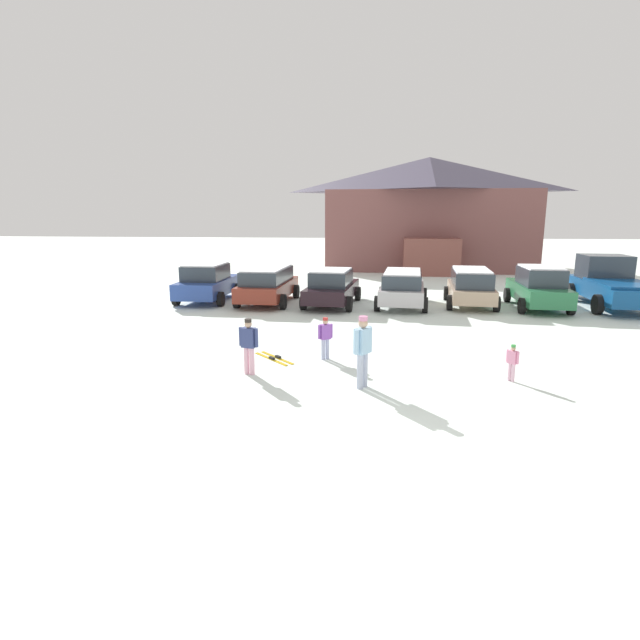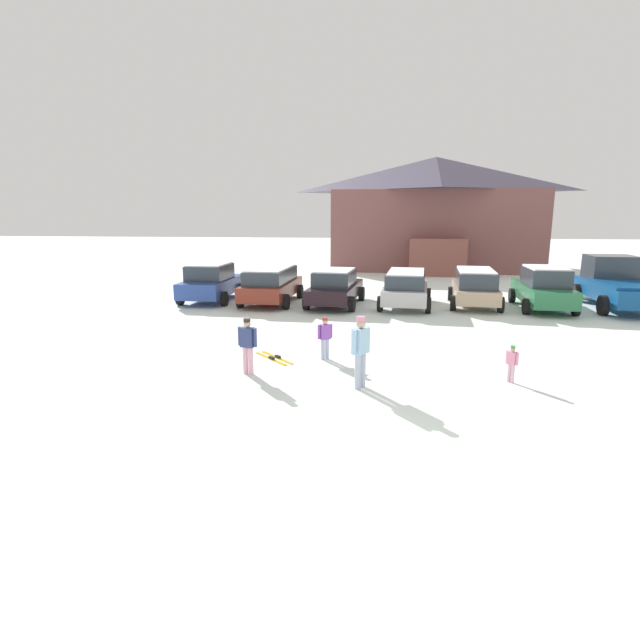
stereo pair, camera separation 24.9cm
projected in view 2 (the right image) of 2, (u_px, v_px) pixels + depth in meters
ground at (360, 458)px, 8.10m from camera, size 160.00×160.00×0.00m
ski_lodge at (434, 213)px, 36.93m from camera, size 15.25×11.30×8.02m
parked_blue_hatchback at (211, 282)px, 22.86m from camera, size 2.26×4.32×1.73m
parked_maroon_van at (271, 284)px, 22.31m from camera, size 2.38×4.78×1.60m
parked_black_sedan at (335, 287)px, 21.69m from camera, size 2.48×4.69×1.59m
parked_silver_wagon at (406, 287)px, 21.37m from camera, size 2.44×4.51×1.54m
parked_beige_suv at (475, 286)px, 21.48m from camera, size 2.39×4.34×1.61m
parked_green_coupe at (543, 288)px, 20.82m from camera, size 2.25×4.62×1.79m
pickup_truck at (617, 284)px, 21.15m from camera, size 2.75×5.78×2.15m
skier_teen_in_navy_coat at (248, 343)px, 12.25m from camera, size 0.51×0.29×1.41m
skier_child_in_pink_snowsuit at (512, 362)px, 11.68m from camera, size 0.24×0.26×0.89m
skier_child_in_purple_jacket at (325, 336)px, 13.53m from camera, size 0.38×0.29×1.16m
skier_adult_in_blue_parka at (361, 348)px, 11.22m from camera, size 0.41×0.55×1.67m
pair_of_skis at (274, 358)px, 13.72m from camera, size 1.27×1.33×0.08m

